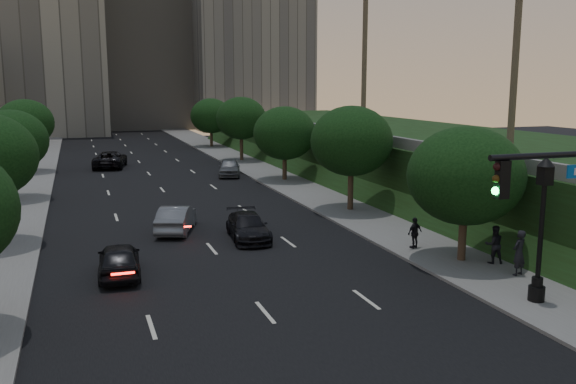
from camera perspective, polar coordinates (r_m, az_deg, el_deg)
name	(u,v)px	position (r m, az deg, el deg)	size (l,w,h in m)	color
ground	(317,375)	(17.88, 2.77, -16.77)	(160.00, 160.00, 0.00)	black
road_surface	(166,194)	(45.89, -11.35, -0.21)	(16.00, 140.00, 0.02)	black
sidewalk_right	(296,186)	(48.30, 0.78, 0.58)	(4.50, 140.00, 0.15)	slate
sidewalk_left	(15,202)	(45.68, -24.18, -0.87)	(4.50, 140.00, 0.15)	slate
embankment	(439,159)	(51.48, 13.97, 3.04)	(18.00, 90.00, 4.00)	black
parapet_wall	(345,133)	(47.16, 5.36, 5.54)	(0.35, 90.00, 0.70)	slate
office_block_left	(16,32)	(107.36, -24.09, 13.50)	(26.00, 20.00, 32.00)	gray
office_block_mid	(141,56)	(117.49, -13.60, 12.25)	(22.00, 18.00, 26.00)	gray
office_block_right	(244,28)	(115.19, -4.14, 15.04)	(20.00, 22.00, 36.00)	gray
tree_right_a	(465,176)	(28.30, 16.27, 1.46)	(5.20, 5.20, 6.24)	#38281C
tree_right_b	(351,141)	(38.57, 5.95, 4.76)	(5.20, 5.20, 6.74)	#38281C
tree_right_c	(285,133)	(50.64, -0.32, 5.52)	(5.20, 5.20, 6.24)	#38281C
tree_right_d	(241,118)	(63.98, -4.41, 6.90)	(5.20, 5.20, 6.74)	#38281C
tree_right_e	(211,116)	(78.59, -7.22, 7.08)	(5.20, 5.20, 6.24)	#38281C
tree_left_c	(11,141)	(46.13, -24.51, 4.39)	(5.00, 5.00, 6.34)	#38281C
tree_left_d	(25,123)	(60.02, -23.37, 5.95)	(5.00, 5.00, 6.71)	#38281C
street_lamp	(541,235)	(24.03, 22.57, -3.77)	(0.64, 0.64, 5.62)	black
sedan_near_left	(119,260)	(26.92, -15.52, -6.11)	(1.72, 4.28, 1.46)	black
sedan_mid_left	(176,219)	(34.11, -10.40, -2.47)	(1.58, 4.53, 1.49)	slate
sedan_far_left	(110,159)	(61.64, -16.30, 2.95)	(2.71, 5.89, 1.64)	black
sedan_near_right	(248,227)	(32.05, -3.76, -3.27)	(1.88, 4.63, 1.34)	black
sedan_far_right	(229,167)	(54.04, -5.51, 2.30)	(1.83, 4.54, 1.55)	slate
pedestrian_a	(519,253)	(27.30, 20.80, -5.34)	(0.70, 0.46, 1.93)	black
pedestrian_b	(494,244)	(28.74, 18.72, -4.67)	(0.84, 0.65, 1.73)	black
pedestrian_c	(415,233)	(30.37, 11.78, -3.75)	(0.90, 0.37, 1.53)	black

